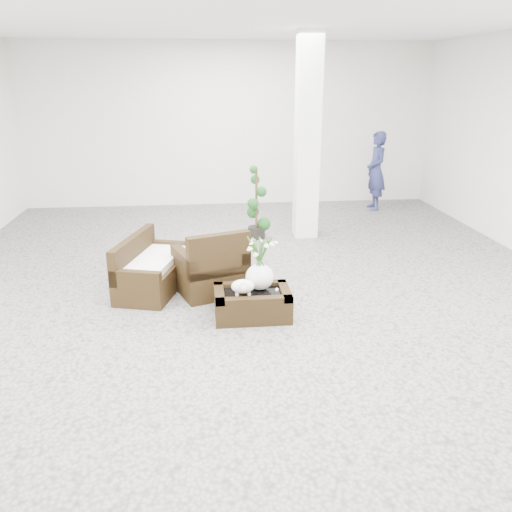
{
  "coord_description": "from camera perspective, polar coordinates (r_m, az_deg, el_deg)",
  "views": [
    {
      "loc": [
        -0.66,
        -6.33,
        2.75
      ],
      "look_at": [
        0.0,
        -0.1,
        0.62
      ],
      "focal_mm": 36.93,
      "sensor_mm": 36.0,
      "label": 1
    }
  ],
  "objects": [
    {
      "name": "loveseat",
      "position": [
        7.23,
        -11.06,
        -0.83
      ],
      "size": [
        1.01,
        1.5,
        0.73
      ],
      "primitive_type": "cube",
      "rotation": [
        0.0,
        0.0,
        1.29
      ],
      "color": "black",
      "rests_on": "ground"
    },
    {
      "name": "sheep_figurine",
      "position": [
        6.16,
        -1.43,
        -3.47
      ],
      "size": [
        0.28,
        0.23,
        0.21
      ],
      "primitive_type": "ellipsoid",
      "color": "white",
      "rests_on": "coffee_table"
    },
    {
      "name": "coffee_table",
      "position": [
        6.36,
        -0.41,
        -5.26
      ],
      "size": [
        0.9,
        0.6,
        0.31
      ],
      "primitive_type": "cube",
      "color": "black",
      "rests_on": "ground"
    },
    {
      "name": "planter_narcissus",
      "position": [
        6.26,
        0.4,
        -0.2
      ],
      "size": [
        0.44,
        0.44,
        0.8
      ],
      "primitive_type": null,
      "color": "white",
      "rests_on": "coffee_table"
    },
    {
      "name": "topiary",
      "position": [
        9.34,
        0.04,
        5.76
      ],
      "size": [
        0.34,
        0.34,
        1.29
      ],
      "primitive_type": null,
      "color": "#154215",
      "rests_on": "ground"
    },
    {
      "name": "shopper",
      "position": [
        11.76,
        12.87,
        8.97
      ],
      "size": [
        0.4,
        0.61,
        1.68
      ],
      "primitive_type": "imported",
      "rotation": [
        0.0,
        0.0,
        -1.57
      ],
      "color": "navy",
      "rests_on": "ground"
    },
    {
      "name": "ground",
      "position": [
        6.93,
        -0.09,
        -4.59
      ],
      "size": [
        11.0,
        11.0,
        0.0
      ],
      "primitive_type": "plane",
      "color": "gray",
      "rests_on": "ground"
    },
    {
      "name": "column",
      "position": [
        9.37,
        5.58,
        12.58
      ],
      "size": [
        0.4,
        0.4,
        3.5
      ],
      "primitive_type": "cube",
      "color": "white",
      "rests_on": "ground"
    },
    {
      "name": "tealight",
      "position": [
        6.35,
        2.27,
        -3.66
      ],
      "size": [
        0.04,
        0.04,
        0.03
      ],
      "primitive_type": "cylinder",
      "color": "white",
      "rests_on": "coffee_table"
    },
    {
      "name": "armchair",
      "position": [
        7.03,
        -5.01,
        -0.42
      ],
      "size": [
        1.06,
        1.04,
        0.89
      ],
      "primitive_type": "cube",
      "rotation": [
        0.0,
        0.0,
        3.49
      ],
      "color": "black",
      "rests_on": "ground"
    }
  ]
}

